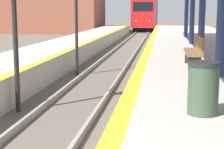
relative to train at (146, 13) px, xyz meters
The scene contains 4 objects.
train is the anchor object (origin of this frame).
trash_bin 45.36m from the train, 86.30° to the right, with size 0.51×0.51×0.85m.
bench 40.18m from the train, 85.39° to the right, with size 0.44×1.90×0.92m.
station_building 13.33m from the train, 139.13° to the right, with size 10.99×8.24×5.66m.
Camera 1 is at (2.27, -2.61, 2.50)m, focal length 60.00 mm.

